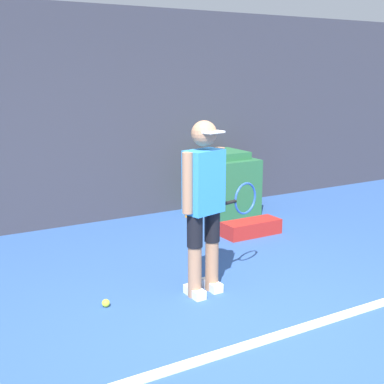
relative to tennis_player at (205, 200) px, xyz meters
name	(u,v)px	position (x,y,z in m)	size (l,w,h in m)	color
ground_plane	(249,335)	(-0.13, -0.85, -0.85)	(24.00, 24.00, 0.00)	#2D5193
back_wall	(81,117)	(-0.13, 2.74, 0.53)	(24.00, 0.10, 2.76)	#383842
court_baseline	(260,342)	(-0.13, -0.98, -0.85)	(21.60, 0.10, 0.01)	white
tennis_player	(205,200)	(0.00, 0.00, 0.00)	(0.94, 0.36, 1.55)	#A37556
tennis_ball	(106,303)	(-0.88, 0.17, -0.82)	(0.07, 0.07, 0.07)	#D1E533
covered_chair	(225,184)	(1.73, 2.23, -0.44)	(0.67, 0.83, 0.88)	#28663D
equipment_bag	(251,228)	(1.41, 1.18, -0.76)	(0.73, 0.29, 0.18)	#B2231E
water_bottle	(188,208)	(1.16, 2.28, -0.72)	(0.08, 0.08, 0.28)	orange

